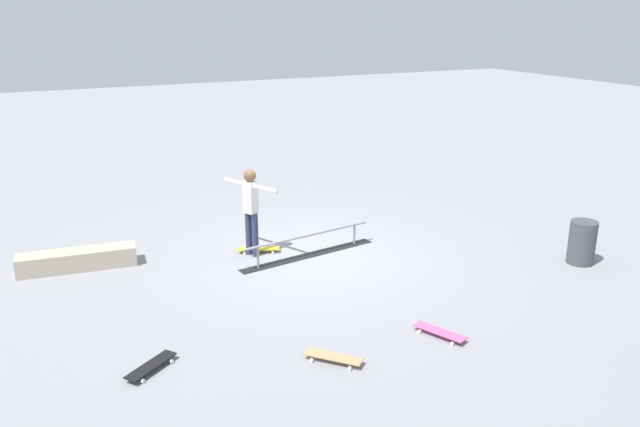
% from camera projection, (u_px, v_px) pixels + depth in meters
% --- Properties ---
extents(ground_plane, '(60.00, 60.00, 0.00)m').
position_uv_depth(ground_plane, '(312.00, 256.00, 12.25)').
color(ground_plane, gray).
extents(grind_rail, '(2.93, 0.67, 0.44)m').
position_uv_depth(grind_rail, '(309.00, 246.00, 12.21)').
color(grind_rail, black).
rests_on(grind_rail, ground_plane).
extents(skate_ledge, '(2.10, 0.69, 0.35)m').
position_uv_depth(skate_ledge, '(77.00, 260.00, 11.61)').
color(skate_ledge, '#B2A893').
rests_on(skate_ledge, ground_plane).
extents(skater_main, '(0.65, 1.28, 1.70)m').
position_uv_depth(skater_main, '(251.00, 206.00, 12.01)').
color(skater_main, '#2D3351').
rests_on(skater_main, ground_plane).
extents(skateboard_main, '(0.82, 0.48, 0.09)m').
position_uv_depth(skateboard_main, '(259.00, 249.00, 12.41)').
color(skateboard_main, yellow).
rests_on(skateboard_main, ground_plane).
extents(loose_skateboard_pink, '(0.50, 0.81, 0.09)m').
position_uv_depth(loose_skateboard_pink, '(440.00, 332.00, 9.23)').
color(loose_skateboard_pink, '#E05993').
rests_on(loose_skateboard_pink, ground_plane).
extents(loose_skateboard_natural, '(0.69, 0.73, 0.09)m').
position_uv_depth(loose_skateboard_natural, '(333.00, 357.00, 8.56)').
color(loose_skateboard_natural, tan).
rests_on(loose_skateboard_natural, ground_plane).
extents(loose_skateboard_black, '(0.77, 0.63, 0.09)m').
position_uv_depth(loose_skateboard_black, '(151.00, 366.00, 8.36)').
color(loose_skateboard_black, black).
rests_on(loose_skateboard_black, ground_plane).
extents(trash_bin, '(0.49, 0.49, 0.82)m').
position_uv_depth(trash_bin, '(582.00, 242.00, 11.80)').
color(trash_bin, '#47474C').
rests_on(trash_bin, ground_plane).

